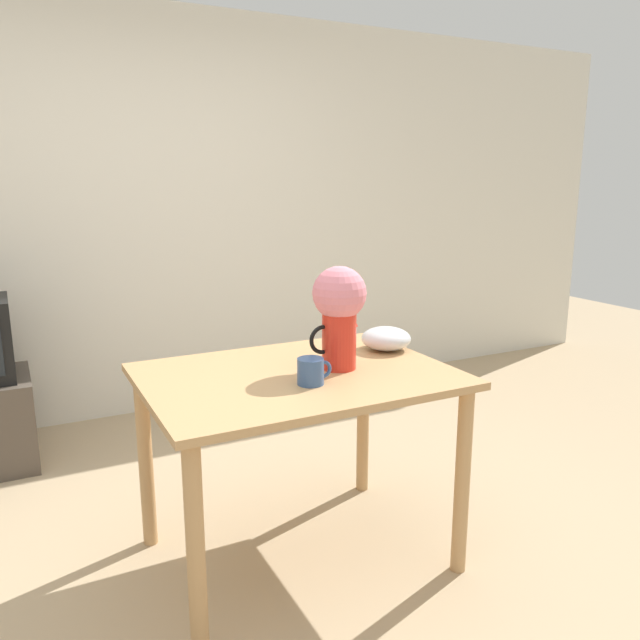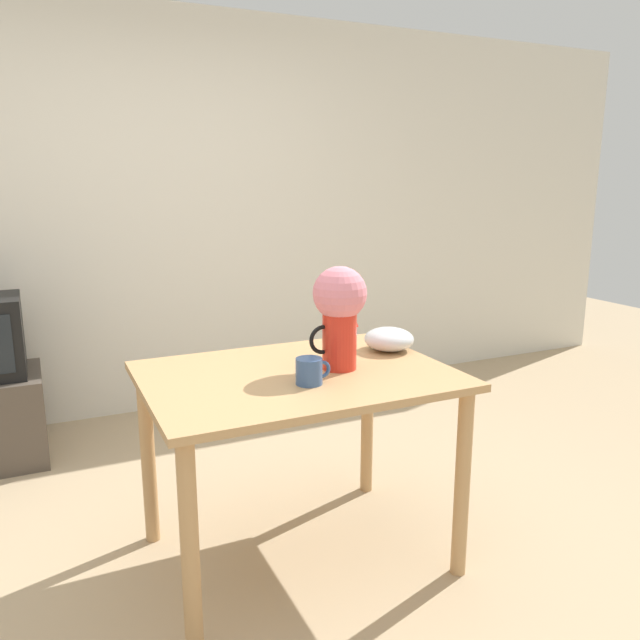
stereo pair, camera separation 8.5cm
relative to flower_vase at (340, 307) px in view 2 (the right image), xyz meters
name	(u,v)px [view 2 (the right image)]	position (x,y,z in m)	size (l,w,h in m)	color
ground_plane	(247,572)	(-0.41, 0.00, -1.05)	(12.00, 12.00, 0.00)	tan
wall_back	(141,217)	(-0.41, 2.04, 0.25)	(8.00, 0.05, 2.60)	silver
table	(297,401)	(-0.17, 0.03, -0.37)	(1.18, 0.87, 0.80)	tan
flower_vase	(340,307)	(0.00, 0.00, 0.00)	(0.24, 0.21, 0.41)	red
coffee_mug	(310,371)	(-0.18, -0.12, -0.20)	(0.14, 0.10, 0.10)	#385689
white_bowl	(389,339)	(0.32, 0.15, -0.20)	(0.22, 0.22, 0.10)	silver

